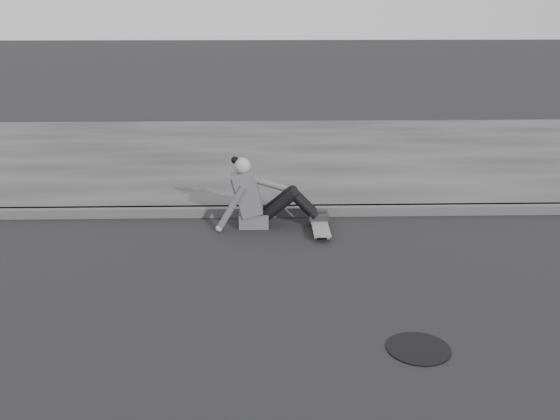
# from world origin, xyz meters

# --- Properties ---
(ground) EXTENTS (80.00, 80.00, 0.00)m
(ground) POSITION_xyz_m (0.00, 0.00, 0.00)
(ground) COLOR black
(ground) RESTS_ON ground
(curb) EXTENTS (24.00, 0.16, 0.12)m
(curb) POSITION_xyz_m (0.00, 2.58, 0.06)
(curb) COLOR #454545
(curb) RESTS_ON ground
(sidewalk) EXTENTS (24.00, 6.00, 0.12)m
(sidewalk) POSITION_xyz_m (0.00, 5.60, 0.06)
(sidewalk) COLOR #373737
(sidewalk) RESTS_ON ground
(manhole) EXTENTS (0.51, 0.51, 0.01)m
(manhole) POSITION_xyz_m (0.64, -0.73, 0.01)
(manhole) COLOR black
(manhole) RESTS_ON ground
(skateboard) EXTENTS (0.20, 0.78, 0.09)m
(skateboard) POSITION_xyz_m (0.09, 1.97, 0.07)
(skateboard) COLOR gray
(skateboard) RESTS_ON ground
(seated_woman) EXTENTS (1.38, 0.46, 0.88)m
(seated_woman) POSITION_xyz_m (-0.65, 2.21, 0.36)
(seated_woman) COLOR #505052
(seated_woman) RESTS_ON ground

